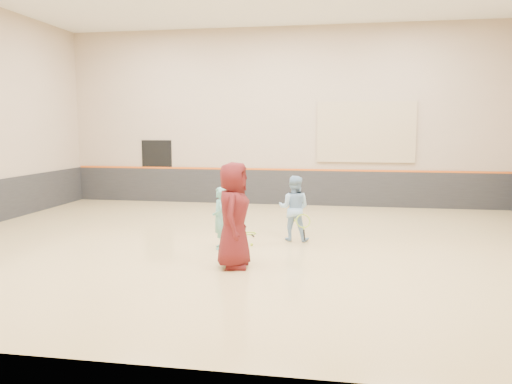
% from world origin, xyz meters
% --- Properties ---
extents(room, '(15.04, 12.04, 6.22)m').
position_xyz_m(room, '(0.00, 0.00, 0.81)').
color(room, tan).
rests_on(room, ground).
extents(wainscot_back, '(14.90, 0.04, 1.20)m').
position_xyz_m(wainscot_back, '(0.00, 5.97, 0.60)').
color(wainscot_back, '#232326').
rests_on(wainscot_back, floor).
extents(accent_stripe, '(14.90, 0.03, 0.06)m').
position_xyz_m(accent_stripe, '(0.00, 5.96, 1.22)').
color(accent_stripe, '#D85914').
rests_on(accent_stripe, wall_back).
extents(acoustic_panel, '(3.20, 0.08, 2.00)m').
position_xyz_m(acoustic_panel, '(2.80, 5.95, 2.50)').
color(acoustic_panel, tan).
rests_on(acoustic_panel, wall_back).
extents(doorway, '(1.10, 0.05, 2.20)m').
position_xyz_m(doorway, '(-4.50, 5.98, 1.10)').
color(doorway, black).
rests_on(doorway, floor).
extents(girl, '(0.46, 0.57, 1.36)m').
position_xyz_m(girl, '(-0.59, -0.54, 0.68)').
color(girl, '#68B5AB').
rests_on(girl, floor).
extents(instructor, '(0.81, 0.66, 1.54)m').
position_xyz_m(instructor, '(0.94, 0.54, 0.77)').
color(instructor, '#95BFE7').
rests_on(instructor, floor).
extents(young_man, '(0.70, 1.02, 2.01)m').
position_xyz_m(young_man, '(0.03, -1.95, 1.01)').
color(young_man, '#551415').
rests_on(young_man, floor).
extents(held_racket, '(0.37, 0.37, 0.68)m').
position_xyz_m(held_racket, '(1.19, 0.21, 0.53)').
color(held_racket, '#9FC82C').
rests_on(held_racket, instructor).
extents(spare_racket, '(0.67, 0.67, 0.04)m').
position_xyz_m(spare_racket, '(-0.21, 1.06, 0.02)').
color(spare_racket, '#9CCC2C').
rests_on(spare_racket, floor).
extents(ball_under_racket, '(0.07, 0.07, 0.07)m').
position_xyz_m(ball_under_racket, '(0.06, -0.21, 0.03)').
color(ball_under_racket, '#C9EB36').
rests_on(ball_under_racket, floor).
extents(ball_in_hand, '(0.07, 0.07, 0.07)m').
position_xyz_m(ball_in_hand, '(0.14, -2.12, 1.26)').
color(ball_in_hand, gold).
rests_on(ball_in_hand, young_man).
extents(ball_beside_spare, '(0.07, 0.07, 0.07)m').
position_xyz_m(ball_beside_spare, '(0.75, 2.92, 0.03)').
color(ball_beside_spare, '#B3C72E').
rests_on(ball_beside_spare, floor).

